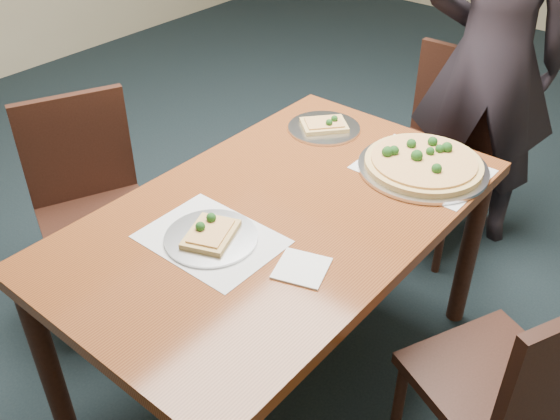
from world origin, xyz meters
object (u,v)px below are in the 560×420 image
Objects in this scene: dining_table at (280,233)px; slice_plate_far at (324,126)px; chair_far at (442,139)px; chair_left at (91,199)px; chair_right at (519,388)px; diner at (492,60)px; slice_plate_near at (211,235)px; pizza_pan at (423,164)px.

slice_plate_far is (-0.22, 0.53, 0.10)m from dining_table.
chair_far is 1.56m from chair_left.
diner is (-0.72, 1.27, 0.36)m from chair_right.
chair_far is at bearing 70.82° from slice_plate_far.
chair_left is at bearing 173.69° from slice_plate_near.
diner is 6.27× the size of slice_plate_near.
chair_left is 1.77m from diner.
chair_right is (0.83, -1.13, 0.00)m from chair_far.
chair_left is at bearing -123.10° from chair_far.
chair_left reaches higher than pizza_pan.
diner reaches higher than slice_plate_far.
slice_plate_near is at bearing -78.80° from slice_plate_far.
slice_plate_near is at bearing -93.35° from chair_far.
pizza_pan is (-0.60, 0.49, 0.26)m from chair_right.
chair_far is 0.40m from diner.
dining_table is 0.28m from slice_plate_near.
dining_table is at bearing 75.86° from slice_plate_near.
chair_far and chair_left have the same top height.
chair_left is at bearing 32.57° from diner.
dining_table is 0.85× the size of diner.
diner is at bearing 85.36° from dining_table.
pizza_pan is at bearing -2.72° from slice_plate_far.
chair_far is 1.43m from slice_plate_near.
chair_left reaches higher than dining_table.
slice_plate_far is (-0.44, 0.02, -0.01)m from pizza_pan.
slice_plate_far is at bearing 177.28° from pizza_pan.
pizza_pan is 0.44m from slice_plate_far.
chair_left is 0.52× the size of diner.
diner is 6.27× the size of slice_plate_far.
dining_table is at bearing -67.83° from slice_plate_far.
pizza_pan is at bearing 66.14° from dining_table.
dining_table is 5.36× the size of slice_plate_near.
chair_left is 0.82m from slice_plate_near.
chair_left is at bearing -131.75° from slice_plate_far.
pizza_pan is 0.81m from slice_plate_near.
dining_table is at bearing -113.86° from pizza_pan.
chair_far is at bearing -119.52° from chair_right.
pizza_pan is at bearing -71.68° from chair_far.
dining_table is at bearing 60.77° from diner.
slice_plate_near is 1.00× the size of slice_plate_far.
dining_table is at bearing -90.82° from chair_far.
slice_plate_far is at bearing 101.20° from slice_plate_near.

